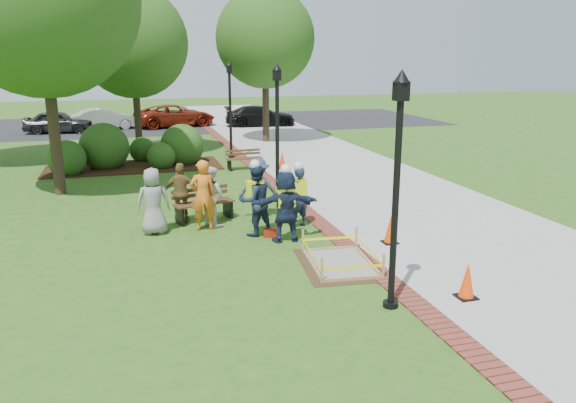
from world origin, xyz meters
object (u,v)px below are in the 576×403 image
object	(u,v)px
hivis_worker_a	(286,204)
hivis_worker_c	(255,198)
cone_front	(467,281)
lamp_near	(397,175)
hivis_worker_b	(298,195)
wet_concrete_pad	(340,255)
bench_near	(204,210)

from	to	relation	value
hivis_worker_a	hivis_worker_c	xyz separation A→B (m)	(-0.60, 0.69, 0.01)
cone_front	hivis_worker_c	size ratio (longest dim) A/B	0.37
cone_front	lamp_near	size ratio (longest dim) A/B	0.17
lamp_near	hivis_worker_b	xyz separation A→B (m)	(-0.17, 5.24, -1.59)
wet_concrete_pad	bench_near	size ratio (longest dim) A/B	1.40
hivis_worker_b	hivis_worker_c	size ratio (longest dim) A/B	0.90
hivis_worker_a	cone_front	bearing A→B (deg)	-60.85
wet_concrete_pad	lamp_near	xyz separation A→B (m)	(0.11, -2.26, 2.25)
bench_near	cone_front	world-z (taller)	bench_near
wet_concrete_pad	hivis_worker_a	bearing A→B (deg)	110.61
hivis_worker_a	hivis_worker_b	bearing A→B (deg)	58.86
wet_concrete_pad	hivis_worker_c	xyz separation A→B (m)	(-1.32, 2.59, 0.74)
lamp_near	hivis_worker_c	xyz separation A→B (m)	(-1.42, 4.85, -1.51)
lamp_near	hivis_worker_c	bearing A→B (deg)	106.35
wet_concrete_pad	lamp_near	world-z (taller)	lamp_near
bench_near	lamp_near	bearing A→B (deg)	-68.85
hivis_worker_a	hivis_worker_c	bearing A→B (deg)	130.99
hivis_worker_c	bench_near	bearing A→B (deg)	123.43
wet_concrete_pad	lamp_near	size ratio (longest dim) A/B	0.58
wet_concrete_pad	hivis_worker_c	size ratio (longest dim) A/B	1.25
cone_front	lamp_near	bearing A→B (deg)	177.45
wet_concrete_pad	hivis_worker_c	distance (m)	3.00
bench_near	cone_front	bearing A→B (deg)	-58.35
lamp_near	hivis_worker_a	xyz separation A→B (m)	(-0.82, 4.16, -1.52)
cone_front	hivis_worker_a	bearing A→B (deg)	119.15
bench_near	hivis_worker_b	bearing A→B (deg)	-28.36
cone_front	hivis_worker_c	xyz separation A→B (m)	(-2.96, 4.92, 0.62)
hivis_worker_b	wet_concrete_pad	bearing A→B (deg)	-88.86
cone_front	bench_near	bearing A→B (deg)	121.65
hivis_worker_a	hivis_worker_c	distance (m)	0.92
hivis_worker_b	hivis_worker_c	world-z (taller)	hivis_worker_c
hivis_worker_c	cone_front	bearing A→B (deg)	-58.97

